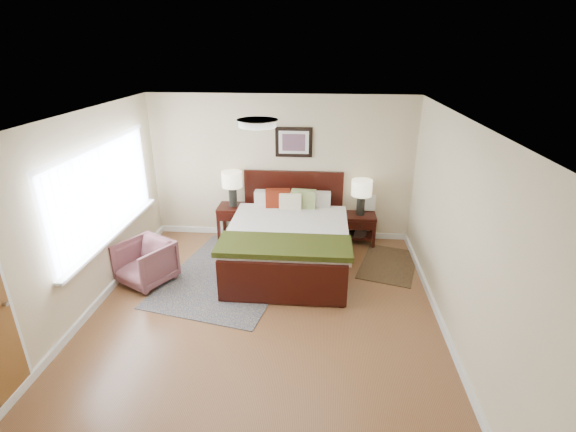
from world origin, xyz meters
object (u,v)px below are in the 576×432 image
object	(u,v)px
nightstand_left	(234,213)
armchair	(146,263)
lamp_left	(232,182)
bed	(289,232)
rug_persian	(229,274)
nightstand_right	(359,226)
lamp_right	(362,191)

from	to	relation	value
nightstand_left	armchair	bearing A→B (deg)	-122.46
armchair	lamp_left	bearing A→B (deg)	87.17
bed	nightstand_left	bearing A→B (deg)	140.65
nightstand_left	armchair	xyz separation A→B (m)	(-0.98, -1.54, -0.18)
armchair	rug_persian	xyz separation A→B (m)	(1.14, 0.29, -0.31)
lamp_left	armchair	distance (m)	1.99
nightstand_left	bed	bearing A→B (deg)	-39.35
nightstand_right	bed	bearing A→B (deg)	-143.44
bed	lamp_right	xyz separation A→B (m)	(1.16, 0.87, 0.41)
lamp_right	armchair	bearing A→B (deg)	-153.77
rug_persian	armchair	bearing A→B (deg)	-153.65
nightstand_left	lamp_right	size ratio (longest dim) A/B	1.03
armchair	nightstand_right	bearing A→B (deg)	55.32
lamp_left	armchair	world-z (taller)	lamp_left
lamp_right	armchair	size ratio (longest dim) A/B	0.88
nightstand_right	lamp_right	world-z (taller)	lamp_right
lamp_left	armchair	bearing A→B (deg)	-122.10
nightstand_right	lamp_right	distance (m)	0.63
bed	armchair	xyz separation A→B (m)	(-2.02, -0.69, -0.24)
bed	lamp_right	world-z (taller)	bed
bed	nightstand_right	xyz separation A→B (m)	(1.16, 0.86, -0.22)
nightstand_left	lamp_left	distance (m)	0.55
nightstand_right	lamp_right	bearing A→B (deg)	90.00
lamp_left	rug_persian	world-z (taller)	lamp_left
nightstand_right	armchair	world-z (taller)	armchair
nightstand_right	rug_persian	xyz separation A→B (m)	(-2.03, -1.26, -0.33)
nightstand_right	armchair	distance (m)	3.53
nightstand_right	lamp_left	world-z (taller)	lamp_left
nightstand_right	lamp_right	xyz separation A→B (m)	(0.00, 0.01, 0.63)
nightstand_left	lamp_right	bearing A→B (deg)	0.56
nightstand_left	nightstand_right	distance (m)	2.20
lamp_left	rug_persian	bearing A→B (deg)	-82.70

